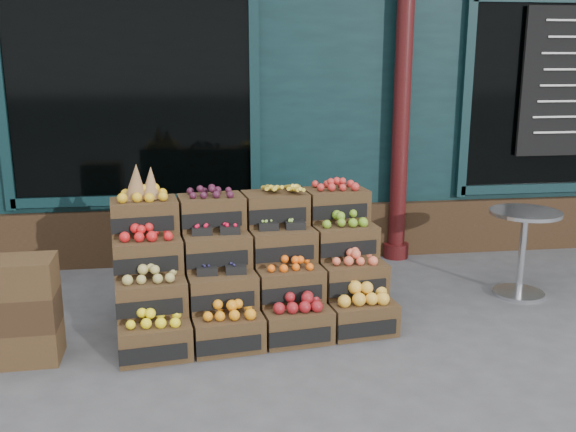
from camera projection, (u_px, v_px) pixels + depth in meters
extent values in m
plane|color=#464649|center=(326.00, 341.00, 5.03)|extent=(60.00, 60.00, 0.00)
cube|color=black|center=(259.00, 41.00, 9.45)|extent=(12.00, 6.00, 4.80)
cube|color=black|center=(287.00, 122.00, 6.83)|extent=(12.00, 0.12, 3.00)
cube|color=#302013|center=(287.00, 232.00, 7.05)|extent=(12.00, 0.18, 0.60)
cube|color=black|center=(131.00, 100.00, 6.49)|extent=(2.40, 0.06, 2.00)
cube|color=black|center=(572.00, 96.00, 7.13)|extent=(2.40, 0.06, 2.00)
cylinder|color=#3B0D0E|center=(401.00, 112.00, 6.77)|extent=(0.18, 0.18, 3.20)
cube|color=#402D19|center=(155.00, 340.00, 4.75)|extent=(0.57, 0.43, 0.26)
cube|color=black|center=(157.00, 354.00, 4.57)|extent=(0.48, 0.08, 0.12)
cube|color=yellow|center=(154.00, 318.00, 4.71)|extent=(0.45, 0.33, 0.08)
cube|color=#402D19|center=(228.00, 332.00, 4.89)|extent=(0.57, 0.43, 0.26)
cube|color=black|center=(232.00, 345.00, 4.72)|extent=(0.48, 0.08, 0.12)
cube|color=orange|center=(227.00, 310.00, 4.85)|extent=(0.45, 0.33, 0.09)
cube|color=#402D19|center=(296.00, 324.00, 5.03)|extent=(0.57, 0.43, 0.26)
cube|color=black|center=(303.00, 337.00, 4.86)|extent=(0.48, 0.08, 0.12)
cube|color=maroon|center=(296.00, 302.00, 4.99)|extent=(0.45, 0.33, 0.10)
cube|color=#402D19|center=(361.00, 317.00, 5.17)|extent=(0.57, 0.43, 0.26)
cube|color=black|center=(371.00, 329.00, 5.00)|extent=(0.48, 0.08, 0.12)
cube|color=gold|center=(362.00, 294.00, 5.12)|extent=(0.45, 0.33, 0.12)
cube|color=#402D19|center=(151.00, 296.00, 4.90)|extent=(0.57, 0.43, 0.26)
cube|color=black|center=(153.00, 308.00, 4.72)|extent=(0.48, 0.08, 0.12)
cube|color=tan|center=(150.00, 274.00, 4.85)|extent=(0.45, 0.33, 0.09)
cube|color=#402D19|center=(222.00, 289.00, 5.04)|extent=(0.57, 0.43, 0.26)
cube|color=black|center=(226.00, 301.00, 4.86)|extent=(0.48, 0.08, 0.12)
cube|color=#1D193F|center=(222.00, 272.00, 5.00)|extent=(0.45, 0.33, 0.03)
cube|color=#402D19|center=(289.00, 283.00, 5.18)|extent=(0.57, 0.43, 0.26)
cube|color=black|center=(296.00, 294.00, 5.00)|extent=(0.48, 0.08, 0.12)
cube|color=#F75E0F|center=(289.00, 263.00, 5.14)|extent=(0.45, 0.33, 0.07)
cube|color=#402D19|center=(352.00, 277.00, 5.32)|extent=(0.57, 0.43, 0.26)
cube|color=black|center=(361.00, 288.00, 5.14)|extent=(0.48, 0.08, 0.12)
cube|color=#E56142|center=(353.00, 257.00, 5.27)|extent=(0.45, 0.33, 0.08)
cube|color=#402D19|center=(148.00, 255.00, 5.04)|extent=(0.57, 0.43, 0.26)
cube|color=black|center=(149.00, 265.00, 4.86)|extent=(0.48, 0.08, 0.12)
cube|color=red|center=(147.00, 233.00, 5.00)|extent=(0.45, 0.33, 0.09)
cube|color=#402D19|center=(217.00, 249.00, 5.18)|extent=(0.57, 0.43, 0.26)
cube|color=black|center=(221.00, 259.00, 5.01)|extent=(0.48, 0.08, 0.12)
cube|color=red|center=(216.00, 232.00, 5.14)|extent=(0.45, 0.33, 0.04)
cube|color=#402D19|center=(282.00, 244.00, 5.32)|extent=(0.57, 0.43, 0.26)
cube|color=black|center=(288.00, 254.00, 5.15)|extent=(0.48, 0.08, 0.12)
cube|color=#84AF43|center=(282.00, 227.00, 5.29)|extent=(0.45, 0.33, 0.03)
cube|color=#402D19|center=(344.00, 239.00, 5.46)|extent=(0.57, 0.43, 0.26)
cube|color=black|center=(352.00, 249.00, 5.29)|extent=(0.48, 0.08, 0.12)
cube|color=olive|center=(344.00, 219.00, 5.42)|extent=(0.45, 0.33, 0.09)
cube|color=#402D19|center=(144.00, 216.00, 5.19)|extent=(0.57, 0.43, 0.26)
cube|color=black|center=(146.00, 225.00, 5.01)|extent=(0.48, 0.08, 0.12)
cube|color=gold|center=(143.00, 194.00, 5.14)|extent=(0.45, 0.33, 0.09)
cube|color=#402D19|center=(211.00, 212.00, 5.33)|extent=(0.57, 0.43, 0.26)
cube|color=black|center=(215.00, 220.00, 5.15)|extent=(0.48, 0.08, 0.12)
cube|color=#3E1528|center=(211.00, 192.00, 5.29)|extent=(0.45, 0.33, 0.07)
cube|color=#402D19|center=(275.00, 208.00, 5.47)|extent=(0.57, 0.43, 0.26)
cube|color=black|center=(281.00, 216.00, 5.29)|extent=(0.48, 0.08, 0.12)
cube|color=gold|center=(275.00, 188.00, 5.42)|extent=(0.45, 0.33, 0.08)
cube|color=#402D19|center=(336.00, 204.00, 5.61)|extent=(0.57, 0.43, 0.26)
cube|color=black|center=(343.00, 212.00, 5.43)|extent=(0.48, 0.08, 0.12)
cube|color=red|center=(336.00, 185.00, 5.57)|extent=(0.45, 0.33, 0.08)
cube|color=#302013|center=(256.00, 317.00, 5.17)|extent=(2.19, 0.64, 0.26)
cube|color=#302013|center=(250.00, 292.00, 5.35)|extent=(2.19, 0.64, 0.53)
cube|color=#302013|center=(245.00, 269.00, 5.52)|extent=(2.19, 0.64, 0.79)
cone|color=olive|center=(136.00, 181.00, 5.11)|extent=(0.18, 0.18, 0.30)
cone|color=olive|center=(151.00, 183.00, 5.17)|extent=(0.16, 0.16, 0.26)
cube|color=#402D19|center=(24.00, 344.00, 4.69)|extent=(0.53, 0.38, 0.26)
cube|color=#302013|center=(21.00, 310.00, 4.63)|extent=(0.53, 0.38, 0.26)
cube|color=#402D19|center=(17.00, 276.00, 4.56)|extent=(0.53, 0.38, 0.26)
cylinder|color=#AFB1B6|center=(518.00, 293.00, 6.01)|extent=(0.47, 0.47, 0.03)
cylinder|color=#AFB1B6|center=(522.00, 254.00, 5.92)|extent=(0.06, 0.06, 0.77)
cylinder|color=#AFB1B6|center=(526.00, 213.00, 5.83)|extent=(0.64, 0.64, 0.03)
imported|color=#1A5B2B|center=(141.00, 164.00, 7.27)|extent=(0.84, 0.68, 1.99)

